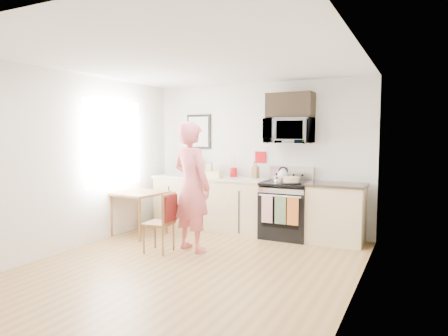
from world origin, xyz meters
The scene contains 28 objects.
floor centered at (0.00, 0.00, 0.00)m, with size 4.60×4.60×0.00m, color olive.
back_wall centered at (0.00, 2.30, 1.30)m, with size 4.00×0.04×2.60m, color silver.
front_wall centered at (0.00, -2.30, 1.30)m, with size 4.00×0.04×2.60m, color silver.
left_wall centered at (-2.00, 0.00, 1.30)m, with size 0.04×4.60×2.60m, color silver.
right_wall centered at (2.00, 0.00, 1.30)m, with size 0.04×4.60×2.60m, color silver.
ceiling centered at (0.00, 0.00, 2.60)m, with size 4.00×4.60×0.04m, color silver.
window centered at (-1.96, 0.80, 1.55)m, with size 0.06×1.40×1.50m.
cabinet_left centered at (-0.80, 2.00, 0.45)m, with size 2.10×0.60×0.90m, color #D9B78B.
countertop_left centered at (-0.80, 2.00, 0.92)m, with size 2.14×0.64×0.04m, color beige.
cabinet_right centered at (1.43, 2.00, 0.45)m, with size 0.84×0.60×0.90m, color #D9B78B.
countertop_right centered at (1.43, 2.00, 0.92)m, with size 0.88×0.64×0.04m, color black.
range centered at (0.63, 1.98, 0.44)m, with size 0.76×0.70×1.16m.
microwave centered at (0.63, 2.08, 1.76)m, with size 0.76×0.51×0.42m, color #BCBDC2.
upper_cabinet centered at (0.63, 2.12, 2.18)m, with size 0.76×0.35×0.40m, color black.
wall_art centered at (-1.20, 2.28, 1.75)m, with size 0.50×0.04×0.65m.
wall_trivet centered at (0.05, 2.28, 1.30)m, with size 0.20×0.02×0.20m, color #AF0F15.
person centered at (-0.38, 0.65, 0.94)m, with size 0.69×0.45×1.89m, color #D73B4A.
dining_table centered at (-1.65, 1.03, 0.65)m, with size 0.78×0.78×0.73m.
chair centered at (-0.64, 0.36, 0.56)m, with size 0.43×0.40×0.87m.
knife_block centered at (0.01, 2.14, 1.04)m, with size 0.09×0.13×0.21m, color brown.
utensil_crock centered at (-0.43, 2.18, 1.10)m, with size 0.13×0.13×0.40m.
fruit_bowl centered at (-0.71, 2.04, 0.98)m, with size 0.30×0.30×0.11m.
milk_carton centered at (-0.87, 2.09, 1.06)m, with size 0.09×0.09×0.24m, color tan.
coffee_maker centered at (-1.31, 2.11, 1.10)m, with size 0.26×0.32×0.35m.
bread_bag centered at (-0.66, 1.86, 1.00)m, with size 0.31×0.15×0.11m, color tan.
cake centered at (0.75, 1.83, 0.97)m, with size 0.31×0.31×0.10m.
kettle centered at (0.50, 2.19, 1.02)m, with size 0.18×0.18×0.23m.
pot centered at (0.53, 1.88, 0.97)m, with size 0.18×0.30×0.09m.
Camera 1 is at (2.61, -4.28, 1.68)m, focal length 32.00 mm.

